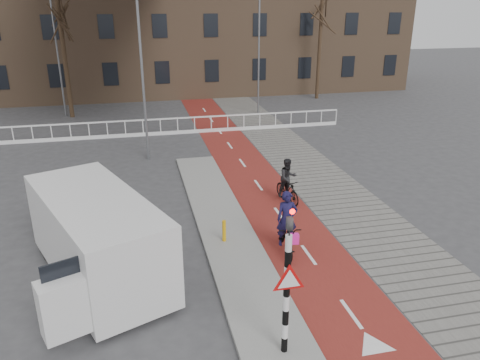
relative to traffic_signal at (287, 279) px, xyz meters
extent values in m
plane|color=#38383A|center=(0.60, 2.02, -1.99)|extent=(120.00, 120.00, 0.00)
cube|color=maroon|center=(2.10, 12.02, -1.98)|extent=(2.50, 60.00, 0.01)
cube|color=slate|center=(4.90, 12.02, -1.98)|extent=(3.00, 60.00, 0.01)
cube|color=gray|center=(-0.10, 6.02, -1.93)|extent=(1.80, 16.00, 0.12)
cylinder|color=black|center=(0.00, 0.02, -0.43)|extent=(0.14, 0.14, 2.88)
imported|color=black|center=(0.00, 0.02, 1.41)|extent=(0.13, 0.16, 0.80)
cylinder|color=#FF0C05|center=(0.00, -0.12, 1.59)|extent=(0.11, 0.02, 0.11)
cylinder|color=#DF9F0C|center=(-0.32, 5.29, -1.51)|extent=(0.12, 0.12, 0.72)
imported|color=black|center=(1.48, 4.41, -1.47)|extent=(0.90, 2.00, 1.01)
imported|color=#161239|center=(1.48, 4.41, -0.86)|extent=(0.69, 0.50, 1.76)
cube|color=#F823A6|center=(1.55, 3.87, -1.27)|extent=(0.28, 0.20, 0.32)
imported|color=black|center=(2.73, 8.07, -1.49)|extent=(0.82, 1.68, 0.98)
imported|color=black|center=(2.73, 8.07, -0.98)|extent=(0.86, 0.73, 1.53)
cube|color=silver|center=(-4.10, 4.21, -0.68)|extent=(4.26, 6.14, 2.28)
cube|color=#2D871D|center=(-5.25, 4.21, -0.78)|extent=(1.40, 3.38, 0.55)
cube|color=#2D871D|center=(-2.95, 4.21, -0.78)|extent=(1.40, 3.38, 0.55)
cube|color=black|center=(-4.10, 1.71, -0.28)|extent=(1.92, 0.82, 0.90)
cylinder|color=black|center=(-4.26, 2.05, -1.59)|extent=(0.57, 0.85, 0.80)
cylinder|color=black|center=(-2.47, 2.78, -1.59)|extent=(0.57, 0.85, 0.80)
cylinder|color=black|center=(-5.72, 5.64, -1.59)|extent=(0.57, 0.85, 0.80)
cylinder|color=black|center=(-3.93, 6.37, -1.59)|extent=(0.57, 0.85, 0.80)
cube|color=silver|center=(-4.40, 19.02, -1.04)|extent=(28.00, 0.08, 0.08)
cube|color=silver|center=(-4.40, 19.02, -1.89)|extent=(28.00, 0.10, 0.20)
cube|color=#7F6047|center=(-2.40, 34.02, 4.01)|extent=(46.00, 10.00, 12.00)
cylinder|color=#2F2215|center=(-6.93, 24.93, 1.75)|extent=(0.29, 0.29, 7.48)
cylinder|color=#2F2215|center=(11.60, 27.30, 1.78)|extent=(0.27, 0.27, 7.53)
cylinder|color=slate|center=(-2.31, 14.63, 2.22)|extent=(0.12, 0.12, 8.43)
cylinder|color=slate|center=(-7.38, 25.31, 2.19)|extent=(0.12, 0.12, 8.37)
cylinder|color=slate|center=(5.61, 23.19, 2.28)|extent=(0.12, 0.12, 8.55)
camera|label=1|loc=(-2.82, -7.87, 5.40)|focal=35.00mm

